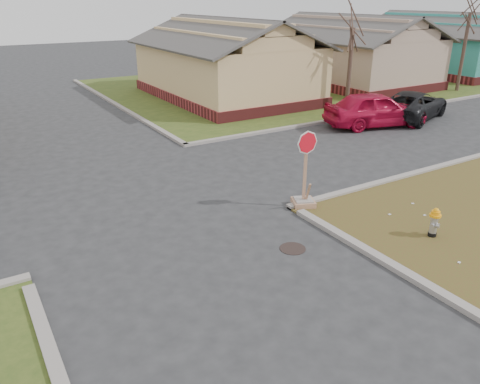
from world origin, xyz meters
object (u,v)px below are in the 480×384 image
stop_sign (304,190)px  red_sedan (376,109)px  fire_hydrant (434,221)px  dark_pickup (413,105)px

stop_sign → red_sedan: (8.67, 5.54, 0.28)m
fire_hydrant → stop_sign: bearing=96.1°
stop_sign → dark_pickup: (11.46, 5.70, 0.15)m
red_sedan → dark_pickup: bearing=-70.7°
stop_sign → dark_pickup: bearing=50.1°
stop_sign → fire_hydrant: bearing=-40.0°
red_sedan → stop_sign: bearing=138.7°
dark_pickup → fire_hydrant: bearing=112.4°
red_sedan → dark_pickup: (2.80, 0.15, -0.13)m
red_sedan → dark_pickup: red_sedan is taller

